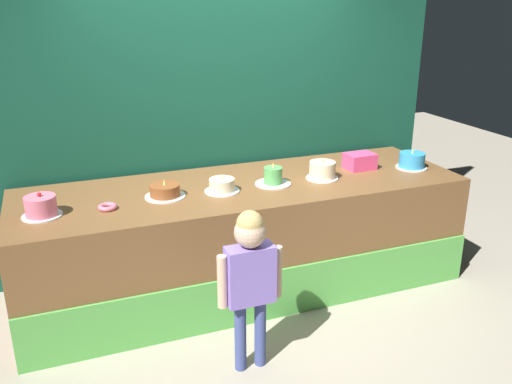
{
  "coord_description": "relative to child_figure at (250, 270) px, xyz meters",
  "views": [
    {
      "loc": [
        -1.37,
        -3.26,
        2.29
      ],
      "look_at": [
        0.02,
        0.33,
        0.9
      ],
      "focal_mm": 38.06,
      "sensor_mm": 36.0,
      "label": 1
    }
  ],
  "objects": [
    {
      "name": "ground_plane",
      "position": [
        0.33,
        0.47,
        -0.71
      ],
      "size": [
        12.0,
        12.0,
        0.0
      ],
      "primitive_type": "plane",
      "color": "#ADA38E"
    },
    {
      "name": "cake_center_right",
      "position": [
        0.55,
        0.94,
        0.25
      ],
      "size": [
        0.28,
        0.28,
        0.18
      ],
      "color": "silver",
      "rests_on": "stage_platform"
    },
    {
      "name": "cake_far_left",
      "position": [
        -1.16,
        0.89,
        0.25
      ],
      "size": [
        0.27,
        0.27,
        0.17
      ],
      "color": "silver",
      "rests_on": "stage_platform"
    },
    {
      "name": "cake_left",
      "position": [
        -0.31,
        0.96,
        0.23
      ],
      "size": [
        0.3,
        0.3,
        0.14
      ],
      "color": "white",
      "rests_on": "stage_platform"
    },
    {
      "name": "donut",
      "position": [
        -0.74,
        0.86,
        0.2
      ],
      "size": [
        0.13,
        0.13,
        0.03
      ],
      "primitive_type": "torus",
      "color": "pink",
      "rests_on": "stage_platform"
    },
    {
      "name": "curtain_backdrop",
      "position": [
        0.33,
        1.67,
        0.83
      ],
      "size": [
        4.07,
        0.08,
        3.07
      ],
      "primitive_type": "cube",
      "color": "#144C38",
      "rests_on": "ground_plane"
    },
    {
      "name": "cake_right",
      "position": [
        0.97,
        0.92,
        0.25
      ],
      "size": [
        0.26,
        0.26,
        0.18
      ],
      "color": "white",
      "rests_on": "stage_platform"
    },
    {
      "name": "stage_platform",
      "position": [
        0.33,
        1.01,
        -0.26
      ],
      "size": [
        3.52,
        1.11,
        0.9
      ],
      "color": "brown",
      "rests_on": "ground_plane"
    },
    {
      "name": "child_figure",
      "position": [
        0.0,
        0.0,
        0.0
      ],
      "size": [
        0.42,
        0.19,
        1.1
      ],
      "color": "#3F4C8C",
      "rests_on": "ground_plane"
    },
    {
      "name": "pink_box",
      "position": [
        1.4,
        1.05,
        0.25
      ],
      "size": [
        0.25,
        0.2,
        0.13
      ],
      "primitive_type": "cube",
      "rotation": [
        0.0,
        0.0,
        0.04
      ],
      "color": "#F84885",
      "rests_on": "stage_platform"
    },
    {
      "name": "cake_far_right",
      "position": [
        1.83,
        0.91,
        0.25
      ],
      "size": [
        0.27,
        0.27,
        0.18
      ],
      "color": "white",
      "rests_on": "stage_platform"
    },
    {
      "name": "cake_center_left",
      "position": [
        0.12,
        0.92,
        0.23
      ],
      "size": [
        0.27,
        0.27,
        0.14
      ],
      "color": "silver",
      "rests_on": "stage_platform"
    }
  ]
}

